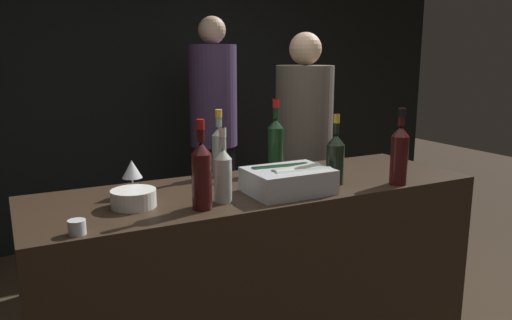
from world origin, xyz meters
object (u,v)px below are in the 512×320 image
Objects in this scene: ice_bin_with_bottles at (289,179)px; red_wine_bottle_tall at (202,173)px; wine_glass at (132,170)px; rose_wine_bottle at (219,148)px; person_in_hoodie at (303,149)px; bowl_white at (134,198)px; champagne_bottle at (335,157)px; white_wine_bottle at (223,173)px; candle_votive at (77,227)px; red_wine_bottle_burgundy at (275,143)px; red_wine_bottle_black_foil at (399,153)px; person_blond_tee at (214,123)px.

ice_bin_with_bottles is 1.00× the size of red_wine_bottle_tall.
rose_wine_bottle reaches higher than wine_glass.
bowl_white is at bearing 63.66° from person_in_hoodie.
white_wine_bottle is (-0.60, -0.03, -0.00)m from champagne_bottle.
wine_glass is 0.50m from candle_votive.
red_wine_bottle_burgundy is (0.15, 0.38, 0.09)m from ice_bin_with_bottles.
wine_glass is at bearing -161.01° from rose_wine_bottle.
red_wine_bottle_black_foil reaches higher than ice_bin_with_bottles.
red_wine_bottle_black_foil is (0.27, -0.15, 0.02)m from champagne_bottle.
rose_wine_bottle is 0.47m from white_wine_bottle.
person_blond_tee is at bearing 68.51° from rose_wine_bottle.
red_wine_bottle_black_foil is at bearing -28.91° from champagne_bottle.
bowl_white is at bearing 41.93° from candle_votive.
candle_votive is (-0.94, -0.13, -0.04)m from ice_bin_with_bottles.
rose_wine_bottle is at bearing 18.99° from wine_glass.
ice_bin_with_bottles is 1.00× the size of red_wine_bottle_black_foil.
bowl_white is 0.38m from white_wine_bottle.
bowl_white is at bearing 163.14° from white_wine_bottle.
rose_wine_bottle is (0.49, 0.17, 0.03)m from wine_glass.
champagne_bottle is 0.95m from person_in_hoodie.
bowl_white is 0.10× the size of person_blond_tee.
champagne_bottle is at bearing -4.47° from bowl_white.
bowl_white is at bearing -56.93° from person_blond_tee.
champagne_bottle is 0.18× the size of person_blond_tee.
bowl_white is 0.63m from rose_wine_bottle.
ice_bin_with_bottles is 0.47m from rose_wine_bottle.
white_wine_bottle reaches higher than bowl_white.
person_blond_tee is (0.08, 1.70, -0.05)m from champagne_bottle.
ice_bin_with_bottles is 1.07× the size of rose_wine_bottle.
bowl_white is 1.55m from person_in_hoodie.
red_wine_bottle_tall is at bearing 73.90° from person_in_hoodie.
ice_bin_with_bottles is 0.69m from bowl_white.
rose_wine_bottle is at bearing 32.18° from bowl_white.
bowl_white is 0.34m from candle_votive.
red_wine_bottle_tall is at bearing -156.23° from white_wine_bottle.
wine_glass is 0.42m from white_wine_bottle.
ice_bin_with_bottles is 0.20× the size of person_blond_tee.
wine_glass is (0.04, 0.16, 0.08)m from bowl_white.
bowl_white is 0.96m from champagne_bottle.
red_wine_bottle_burgundy is (-0.13, 0.36, 0.03)m from champagne_bottle.
rose_wine_bottle is 1.40m from person_blond_tee.
ice_bin_with_bottles is at bearing -22.36° from wine_glass.
red_wine_bottle_black_foil is at bearing -18.77° from person_blond_tee.
bowl_white is at bearing 175.53° from champagne_bottle.
rose_wine_bottle is 1.01× the size of champagne_bottle.
candle_votive is 0.20× the size of white_wine_bottle.
person_in_hoodie is (0.11, 1.01, -0.16)m from red_wine_bottle_black_foil.
champagne_bottle is (1.21, 0.15, 0.10)m from candle_votive.
rose_wine_bottle is 1.08× the size of white_wine_bottle.
ice_bin_with_bottles is 1.08× the size of champagne_bottle.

